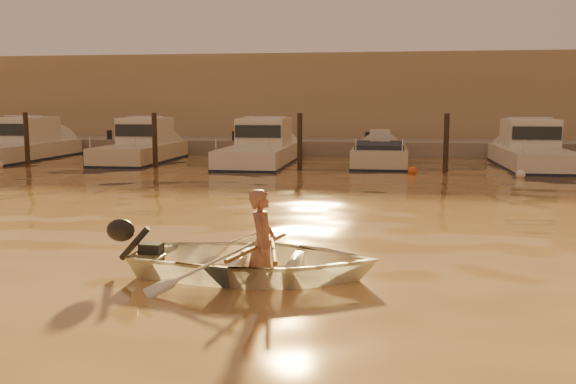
% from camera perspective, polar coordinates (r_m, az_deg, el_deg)
% --- Properties ---
extents(ground_plane, '(160.00, 160.00, 0.00)m').
position_cam_1_polar(ground_plane, '(9.19, -9.12, -6.97)').
color(ground_plane, '#996A3D').
rests_on(ground_plane, ground).
extents(dinghy, '(3.37, 2.43, 0.69)m').
position_cam_1_polar(dinghy, '(8.76, -2.94, -6.08)').
color(dinghy, white).
rests_on(dinghy, ground_plane).
extents(person, '(0.37, 0.55, 1.50)m').
position_cam_1_polar(person, '(8.69, -2.30, -4.67)').
color(person, '#925B49').
rests_on(person, dinghy).
extents(outboard_motor, '(0.91, 0.41, 0.70)m').
position_cam_1_polar(outboard_motor, '(9.18, -12.16, -5.26)').
color(outboard_motor, black).
rests_on(outboard_motor, dinghy).
extents(oar_port, '(0.46, 2.07, 0.13)m').
position_cam_1_polar(oar_port, '(8.67, -1.33, -4.91)').
color(oar_port, brown).
rests_on(oar_port, dinghy).
extents(oar_starboard, '(0.46, 2.07, 0.13)m').
position_cam_1_polar(oar_starboard, '(8.71, -2.62, -4.86)').
color(oar_starboard, brown).
rests_on(oar_starboard, dinghy).
extents(moored_boat_0, '(2.42, 7.63, 1.75)m').
position_cam_1_polar(moored_boat_0, '(28.76, -23.03, 3.87)').
color(moored_boat_0, beige).
rests_on(moored_boat_0, ground_plane).
extents(moored_boat_1, '(2.13, 6.39, 1.75)m').
position_cam_1_polar(moored_boat_1, '(26.34, -12.96, 3.99)').
color(moored_boat_1, beige).
rests_on(moored_boat_1, ground_plane).
extents(moored_boat_2, '(2.30, 7.70, 1.75)m').
position_cam_1_polar(moored_boat_2, '(24.97, -2.40, 3.97)').
color(moored_boat_2, silver).
rests_on(moored_boat_2, ground_plane).
extents(moored_boat_3, '(1.97, 5.73, 0.95)m').
position_cam_1_polar(moored_boat_3, '(24.55, 8.12, 2.90)').
color(moored_boat_3, beige).
rests_on(moored_boat_3, ground_plane).
extents(moored_boat_4, '(2.21, 6.83, 1.75)m').
position_cam_1_polar(moored_boat_4, '(25.09, 20.89, 3.48)').
color(moored_boat_4, silver).
rests_on(moored_boat_4, ground_plane).
extents(piling_0, '(0.18, 0.18, 2.20)m').
position_cam_1_polar(piling_0, '(25.93, -22.20, 4.15)').
color(piling_0, '#2D2319').
rests_on(piling_0, ground_plane).
extents(piling_1, '(0.18, 0.18, 2.20)m').
position_cam_1_polar(piling_1, '(23.77, -11.76, 4.28)').
color(piling_1, '#2D2319').
rests_on(piling_1, ground_plane).
extents(piling_2, '(0.18, 0.18, 2.20)m').
position_cam_1_polar(piling_2, '(22.49, 1.05, 4.25)').
color(piling_2, '#2D2319').
rests_on(piling_2, ground_plane).
extents(piling_3, '(0.18, 0.18, 2.20)m').
position_cam_1_polar(piling_3, '(22.40, 13.87, 4.00)').
color(piling_3, '#2D2319').
rests_on(piling_3, ground_plane).
extents(fender_b, '(0.30, 0.30, 0.30)m').
position_cam_1_polar(fender_b, '(23.83, -13.72, 2.30)').
color(fender_b, orange).
rests_on(fender_b, ground_plane).
extents(fender_c, '(0.30, 0.30, 0.30)m').
position_cam_1_polar(fender_c, '(22.11, -4.81, 2.08)').
color(fender_c, silver).
rests_on(fender_c, ground_plane).
extents(fender_d, '(0.30, 0.30, 0.30)m').
position_cam_1_polar(fender_d, '(21.77, 10.99, 1.87)').
color(fender_d, '#E2541A').
rests_on(fender_d, ground_plane).
extents(fender_e, '(0.30, 0.30, 0.30)m').
position_cam_1_polar(fender_e, '(21.57, 19.97, 1.48)').
color(fender_e, white).
rests_on(fender_e, ground_plane).
extents(quay, '(52.00, 4.00, 1.00)m').
position_cam_1_polar(quay, '(30.16, 3.34, 3.75)').
color(quay, gray).
rests_on(quay, ground_plane).
extents(waterfront_building, '(46.00, 7.00, 4.80)m').
position_cam_1_polar(waterfront_building, '(35.56, 4.19, 8.00)').
color(waterfront_building, '#9E8466').
rests_on(waterfront_building, quay).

